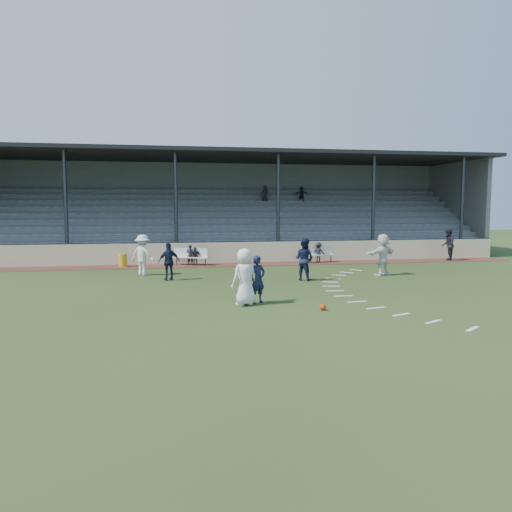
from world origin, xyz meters
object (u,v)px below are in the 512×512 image
at_px(bench_left, 191,255).
at_px(bench_right, 318,253).
at_px(official, 448,245).
at_px(trash_bin, 123,260).
at_px(football, 323,307).
at_px(player_navy_lead, 258,279).
at_px(player_white_lead, 245,277).

bearing_deg(bench_left, bench_right, 22.63).
relative_size(bench_right, official, 1.06).
height_order(bench_left, trash_bin, bench_left).
distance_m(football, player_navy_lead, 2.53).
relative_size(football, player_navy_lead, 0.13).
relative_size(player_navy_lead, official, 0.85).
distance_m(football, player_white_lead, 2.79).
height_order(trash_bin, player_navy_lead, player_navy_lead).
height_order(bench_right, official, official).
height_order(bench_right, trash_bin, bench_right).
height_order(trash_bin, football, trash_bin).
bearing_deg(bench_right, player_white_lead, -130.12).
bearing_deg(football, bench_right, 73.37).
relative_size(bench_left, player_white_lead, 1.04).
xyz_separation_m(bench_right, trash_bin, (-11.11, -0.13, -0.21)).
distance_m(bench_right, trash_bin, 11.11).
bearing_deg(official, player_white_lead, -17.24).
height_order(player_navy_lead, official, official).
distance_m(bench_left, player_navy_lead, 11.53).
distance_m(trash_bin, official, 19.23).
bearing_deg(bench_right, bench_left, 167.42).
bearing_deg(football, bench_left, 105.25).
xyz_separation_m(bench_left, trash_bin, (-3.70, -0.18, -0.21)).
xyz_separation_m(player_navy_lead, official, (13.80, 10.97, 0.16)).
distance_m(bench_right, football, 13.52).
relative_size(trash_bin, player_white_lead, 0.37).
distance_m(bench_left, official, 15.53).
bearing_deg(player_white_lead, trash_bin, -90.73).
bearing_deg(trash_bin, bench_left, 2.78).
xyz_separation_m(bench_left, football, (3.54, -13.00, -0.48)).
bearing_deg(trash_bin, player_navy_lead, -64.24).
bearing_deg(official, football, -9.16).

